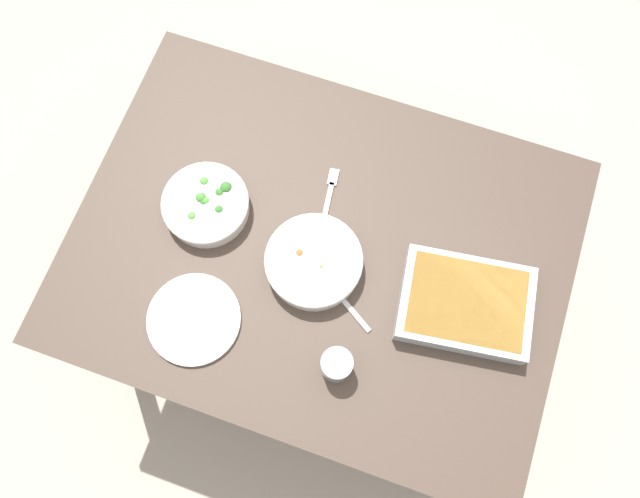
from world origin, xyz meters
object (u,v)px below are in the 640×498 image
(drink_cup, at_px, (337,365))
(broccoli_bowl, at_px, (206,205))
(baking_dish, at_px, (465,304))
(fork_on_table, at_px, (329,196))
(side_plate, at_px, (194,319))
(stew_bowl, at_px, (314,262))
(spoon_by_stew, at_px, (338,294))

(drink_cup, bearing_deg, broccoli_bowl, -31.77)
(baking_dish, relative_size, drink_cup, 3.85)
(broccoli_bowl, xyz_separation_m, fork_on_table, (-0.27, -0.13, -0.03))
(side_plate, xyz_separation_m, fork_on_table, (-0.20, -0.40, -0.00))
(baking_dish, height_order, fork_on_table, baking_dish)
(stew_bowl, relative_size, baking_dish, 0.71)
(stew_bowl, bearing_deg, side_plate, 44.46)
(stew_bowl, xyz_separation_m, baking_dish, (-0.36, -0.02, 0.00))
(side_plate, relative_size, fork_on_table, 1.24)
(broccoli_bowl, relative_size, fork_on_table, 1.20)
(drink_cup, distance_m, spoon_by_stew, 0.17)
(broccoli_bowl, distance_m, spoon_by_stew, 0.39)
(side_plate, bearing_deg, drink_cup, -179.04)
(drink_cup, distance_m, fork_on_table, 0.42)
(baking_dish, relative_size, spoon_by_stew, 2.06)
(broccoli_bowl, bearing_deg, baking_dish, 177.25)
(fork_on_table, bearing_deg, broccoli_bowl, 25.47)
(stew_bowl, xyz_separation_m, fork_on_table, (0.02, -0.18, -0.03))
(spoon_by_stew, bearing_deg, broccoli_bowl, -15.01)
(broccoli_bowl, relative_size, baking_dish, 0.65)
(drink_cup, xyz_separation_m, spoon_by_stew, (0.05, -0.16, -0.03))
(spoon_by_stew, distance_m, fork_on_table, 0.25)
(drink_cup, bearing_deg, side_plate, 0.96)
(side_plate, distance_m, spoon_by_stew, 0.34)
(broccoli_bowl, xyz_separation_m, baking_dish, (-0.66, 0.03, 0.00))
(baking_dish, distance_m, side_plate, 0.63)
(spoon_by_stew, relative_size, fork_on_table, 0.89)
(stew_bowl, height_order, spoon_by_stew, stew_bowl)
(spoon_by_stew, xyz_separation_m, fork_on_table, (0.10, -0.23, -0.00))
(baking_dish, height_order, side_plate, baking_dish)
(stew_bowl, distance_m, drink_cup, 0.25)
(drink_cup, xyz_separation_m, side_plate, (0.35, 0.01, -0.03))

